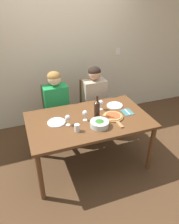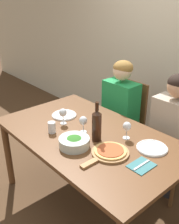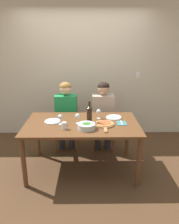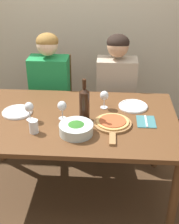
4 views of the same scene
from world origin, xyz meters
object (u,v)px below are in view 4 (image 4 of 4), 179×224
at_px(pizza_on_board, 113,123).
at_px(fork_on_napkin, 146,122).
at_px(person_woman, 49,83).
at_px(wine_glass_right, 104,96).
at_px(wine_bottle, 84,104).
at_px(wine_glass_left, 29,108).
at_px(water_tumbler, 34,126).
at_px(chair_left, 53,99).
at_px(person_man, 116,85).
at_px(broccoli_bowl, 76,129).
at_px(dinner_plate_left, 17,112).
at_px(wine_glass_centre, 62,107).
at_px(dinner_plate_right, 133,106).
at_px(chair_right, 115,101).

relative_size(pizza_on_board, fork_on_napkin, 2.36).
xyz_separation_m(person_woman, wine_glass_right, (0.55, -0.52, 0.13)).
distance_m(wine_bottle, pizza_on_board, 0.26).
height_order(wine_glass_left, water_tumbler, wine_glass_left).
bearing_deg(chair_left, person_man, -9.89).
height_order(broccoli_bowl, pizza_on_board, broccoli_bowl).
bearing_deg(dinner_plate_left, wine_glass_left, -38.91).
bearing_deg(person_woman, wine_glass_centre, -71.93).
relative_size(dinner_plate_right, pizza_on_board, 0.57).
bearing_deg(person_man, wine_glass_left, -131.50).
bearing_deg(wine_glass_right, wine_glass_left, -157.19).
height_order(wine_bottle, fork_on_napkin, wine_bottle).
relative_size(chair_right, dinner_plate_left, 4.01).
height_order(dinner_plate_right, fork_on_napkin, dinner_plate_right).
distance_m(wine_bottle, wine_glass_left, 0.42).
bearing_deg(pizza_on_board, fork_on_napkin, 13.66).
bearing_deg(wine_glass_centre, chair_right, 63.18).
relative_size(wine_glass_centre, fork_on_napkin, 0.84).
bearing_deg(water_tumbler, pizza_on_board, 13.70).
relative_size(chair_left, wine_glass_left, 6.39).
height_order(person_man, water_tumbler, person_man).
xyz_separation_m(person_man, pizza_on_board, (-0.04, -0.79, 0.04)).
bearing_deg(person_woman, water_tumbler, -86.39).
height_order(chair_left, chair_right, same).
xyz_separation_m(wine_glass_centre, water_tumbler, (-0.18, -0.21, -0.06)).
xyz_separation_m(chair_right, pizza_on_board, (-0.04, -0.90, 0.27)).
height_order(pizza_on_board, fork_on_napkin, pizza_on_board).
xyz_separation_m(chair_right, dinner_plate_left, (-0.80, -0.76, 0.26)).
height_order(chair_right, fork_on_napkin, chair_right).
bearing_deg(dinner_plate_right, fork_on_napkin, -70.32).
relative_size(water_tumbler, fork_on_napkin, 0.54).
height_order(chair_left, person_woman, person_woman).
xyz_separation_m(dinner_plate_right, water_tumbler, (-0.73, -0.44, 0.04)).
height_order(wine_glass_left, fork_on_napkin, wine_glass_left).
bearing_deg(dinner_plate_right, wine_glass_left, -161.77).
bearing_deg(dinner_plate_right, wine_glass_centre, -157.56).
distance_m(pizza_on_board, water_tumbler, 0.58).
xyz_separation_m(dinner_plate_right, wine_glass_right, (-0.24, -0.03, 0.10)).
bearing_deg(person_man, wine_glass_centre, -120.37).
height_order(chair_right, wine_glass_left, chair_right).
relative_size(wine_glass_left, water_tumbler, 1.54).
distance_m(dinner_plate_left, fork_on_napkin, 1.02).
relative_size(dinner_plate_left, water_tumbler, 2.45).
bearing_deg(dinner_plate_right, chair_left, 142.60).
distance_m(wine_bottle, water_tumbler, 0.41).
bearing_deg(wine_bottle, chair_right, 73.27).
xyz_separation_m(chair_left, pizza_on_board, (0.62, -0.90, 0.27)).
relative_size(person_woman, broccoli_bowl, 5.07).
bearing_deg(wine_bottle, wine_glass_left, -175.54).
distance_m(wine_glass_right, wine_glass_centre, 0.37).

